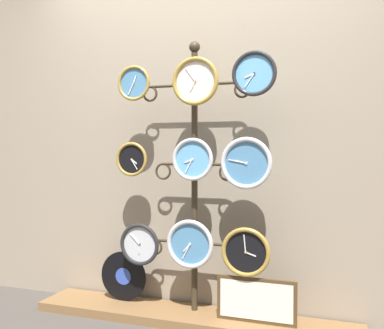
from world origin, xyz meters
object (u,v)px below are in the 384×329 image
at_px(clock_top_right, 254,74).
at_px(clock_middle_center, 193,159).
at_px(vinyl_record, 123,276).
at_px(picture_frame, 256,300).
at_px(clock_middle_right, 246,163).
at_px(display_stand, 194,219).
at_px(clock_bottom_center, 190,244).
at_px(clock_top_left, 134,83).
at_px(clock_top_center, 195,81).
at_px(clock_bottom_right, 246,252).
at_px(clock_bottom_left, 140,244).
at_px(clock_middle_left, 132,159).

relative_size(clock_top_right, clock_middle_center, 1.01).
relative_size(vinyl_record, picture_frame, 0.71).
bearing_deg(clock_middle_right, vinyl_record, 174.02).
bearing_deg(display_stand, vinyl_record, -179.72).
xyz_separation_m(clock_middle_right, clock_bottom_center, (-0.38, 0.01, -0.54)).
bearing_deg(clock_top_left, clock_top_center, 1.71).
bearing_deg(clock_bottom_center, clock_bottom_right, -2.44).
height_order(clock_top_left, clock_top_right, clock_top_right).
relative_size(clock_middle_right, clock_bottom_left, 1.13).
bearing_deg(display_stand, clock_bottom_left, -165.57).
relative_size(display_stand, clock_middle_center, 6.72).
height_order(clock_middle_left, clock_bottom_left, clock_middle_left).
relative_size(clock_top_left, vinyl_record, 0.67).
relative_size(clock_top_left, clock_top_center, 0.76).
relative_size(clock_bottom_left, vinyl_record, 0.81).
height_order(clock_middle_center, picture_frame, clock_middle_center).
bearing_deg(clock_bottom_right, display_stand, 164.67).
xyz_separation_m(clock_middle_left, vinyl_record, (-0.11, 0.08, -0.85)).
bearing_deg(clock_bottom_center, clock_top_center, -18.01).
relative_size(clock_bottom_left, picture_frame, 0.57).
relative_size(clock_top_left, clock_top_right, 0.85).
distance_m(clock_top_left, clock_top_center, 0.43).
xyz_separation_m(clock_middle_center, clock_bottom_center, (-0.03, 0.02, -0.56)).
bearing_deg(clock_bottom_left, clock_bottom_center, 0.98).
distance_m(clock_middle_left, clock_middle_right, 0.81).
relative_size(clock_top_left, picture_frame, 0.47).
bearing_deg(clock_middle_left, display_stand, 10.84).
bearing_deg(clock_middle_right, clock_bottom_center, 178.25).
distance_m(clock_top_left, picture_frame, 1.63).
bearing_deg(vinyl_record, clock_middle_left, -34.96).
bearing_deg(clock_bottom_left, clock_top_left, -144.83).
bearing_deg(display_stand, clock_middle_left, -169.16).
xyz_separation_m(clock_top_left, clock_top_right, (0.82, -0.00, 0.02)).
relative_size(clock_top_left, clock_bottom_center, 0.74).
bearing_deg(clock_top_center, clock_middle_left, 177.75).
height_order(clock_top_right, clock_bottom_left, clock_top_right).
distance_m(clock_top_left, clock_top_right, 0.82).
xyz_separation_m(clock_top_center, vinyl_record, (-0.58, 0.10, -1.35)).
xyz_separation_m(clock_middle_left, clock_middle_right, (0.81, -0.02, -0.02)).
xyz_separation_m(display_stand, picture_frame, (0.44, -0.09, -0.48)).
bearing_deg(clock_middle_center, display_stand, 103.84).
distance_m(clock_middle_right, clock_bottom_center, 0.66).
bearing_deg(clock_top_right, vinyl_record, 173.35).
bearing_deg(clock_bottom_left, clock_middle_right, -0.40).
relative_size(clock_top_right, clock_middle_left, 1.19).
relative_size(clock_bottom_right, vinyl_record, 0.88).
height_order(clock_top_center, clock_middle_right, clock_top_center).
xyz_separation_m(clock_middle_right, clock_bottom_right, (-0.00, -0.00, -0.56)).
xyz_separation_m(clock_bottom_center, picture_frame, (0.44, 0.00, -0.33)).
relative_size(display_stand, clock_bottom_right, 5.96).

